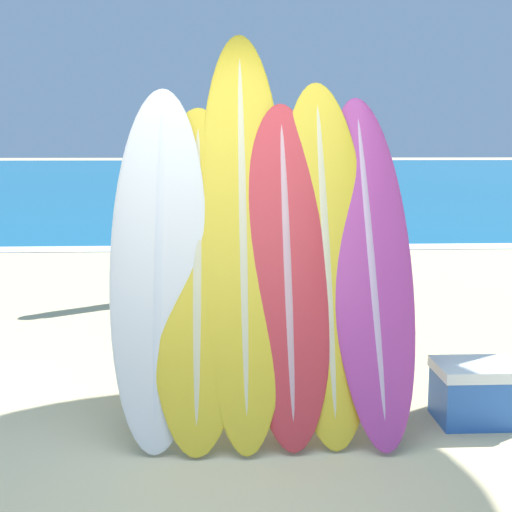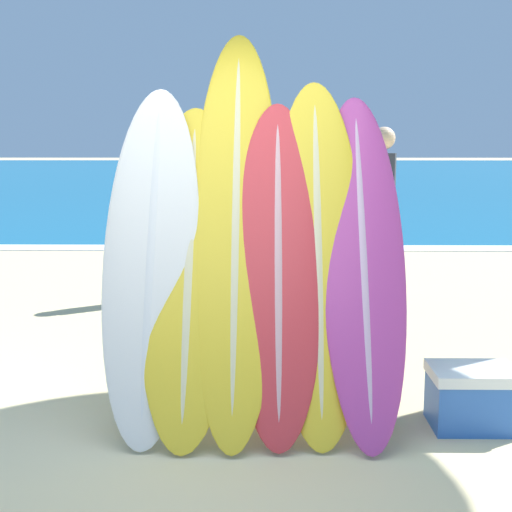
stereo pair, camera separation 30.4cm
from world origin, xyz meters
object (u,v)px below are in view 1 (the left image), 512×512
object	(u,v)px
surfboard_slot_1	(197,266)
surfboard_slot_5	(370,259)
surfboard_slot_4	(325,251)
cooler_box	(477,392)
surfboard_slot_3	(287,263)
person_far_right	(257,197)
surfboard_slot_0	(159,256)
person_far_left	(364,203)
surfboard_rack	(263,347)
surfboard_slot_2	(243,221)
person_mid_beach	(159,219)
person_near_water	(313,194)

from	to	relation	value
surfboard_slot_1	surfboard_slot_5	bearing A→B (deg)	0.52
surfboard_slot_4	cooler_box	bearing A→B (deg)	-7.14
surfboard_slot_4	surfboard_slot_5	xyz separation A→B (m)	(0.26, -0.03, -0.04)
surfboard_slot_3	surfboard_slot_4	world-z (taller)	surfboard_slot_4
cooler_box	person_far_right	bearing A→B (deg)	102.20
surfboard_slot_0	surfboard_slot_3	xyz separation A→B (m)	(0.73, -0.03, -0.04)
person_far_left	cooler_box	world-z (taller)	person_far_left
surfboard_rack	surfboard_slot_0	size ratio (longest dim) A/B	0.78
surfboard_slot_2	person_far_left	world-z (taller)	surfboard_slot_2
surfboard_rack	person_mid_beach	distance (m)	3.53
surfboard_slot_3	cooler_box	size ratio (longest dim) A/B	3.85
surfboard_slot_2	person_near_water	size ratio (longest dim) A/B	1.32
surfboard_slot_4	surfboard_slot_5	size ratio (longest dim) A/B	1.04
surfboard_slot_1	surfboard_slot_5	distance (m)	1.00
person_mid_beach	surfboard_rack	bearing A→B (deg)	152.93
surfboard_rack	surfboard_slot_0	xyz separation A→B (m)	(-0.60, 0.05, 0.53)
surfboard_rack	person_near_water	bearing A→B (deg)	79.54
surfboard_rack	surfboard_slot_3	bearing A→B (deg)	9.46
person_near_water	person_far_right	world-z (taller)	person_near_water
surfboard_slot_0	surfboard_slot_4	size ratio (longest dim) A/B	0.98
surfboard_rack	surfboard_slot_0	distance (m)	0.80
person_far_left	person_far_right	world-z (taller)	person_far_left
surfboard_slot_3	surfboard_slot_4	size ratio (longest dim) A/B	0.94
surfboard_rack	surfboard_slot_1	distance (m)	0.61
person_near_water	person_far_right	distance (m)	0.92
surfboard_slot_3	cooler_box	bearing A→B (deg)	-3.49
surfboard_slot_1	person_near_water	size ratio (longest dim) A/B	1.04
person_far_left	cooler_box	distance (m)	3.83
person_mid_beach	surfboard_slot_2	bearing A→B (deg)	151.81
surfboard_slot_4	person_far_left	world-z (taller)	surfboard_slot_4
surfboard_slot_3	surfboard_slot_1	bearing A→B (deg)	178.98
surfboard_rack	person_far_right	distance (m)	4.86
surfboard_slot_2	person_far_right	xyz separation A→B (m)	(0.32, 4.66, -0.21)
surfboard_slot_1	surfboard_slot_2	bearing A→B (deg)	26.61
cooler_box	surfboard_slot_3	bearing A→B (deg)	176.51
surfboard_rack	person_mid_beach	bearing A→B (deg)	104.52
person_near_water	person_mid_beach	distance (m)	2.69
person_near_water	person_far_left	size ratio (longest dim) A/B	0.99
surfboard_rack	person_near_water	world-z (taller)	person_near_water
surfboard_slot_4	surfboard_slot_2	bearing A→B (deg)	168.38
person_far_right	surfboard_rack	bearing A→B (deg)	101.66
surfboard_slot_4	surfboard_slot_5	world-z (taller)	surfboard_slot_4
surfboard_slot_0	person_near_water	size ratio (longest dim) A/B	1.11
surfboard_rack	cooler_box	size ratio (longest dim) A/B	3.15
person_far_right	cooler_box	size ratio (longest dim) A/B	3.60
surfboard_slot_4	cooler_box	world-z (taller)	surfboard_slot_4
surfboard_slot_5	person_mid_beach	distance (m)	3.68
person_near_water	cooler_box	size ratio (longest dim) A/B	3.63
person_far_left	surfboard_slot_3	bearing A→B (deg)	87.27
surfboard_rack	surfboard_slot_5	xyz separation A→B (m)	(0.62, 0.04, 0.51)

